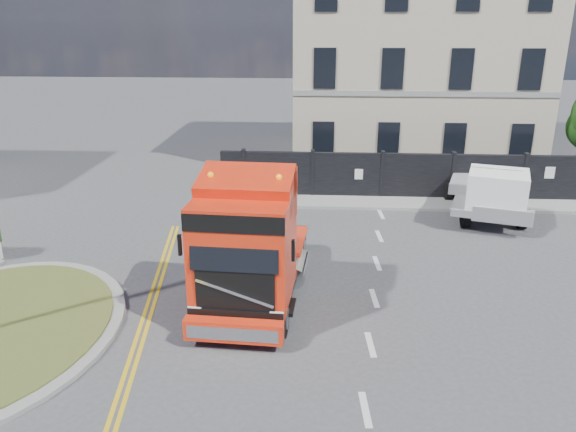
{
  "coord_description": "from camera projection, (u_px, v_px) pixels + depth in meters",
  "views": [
    {
      "loc": [
        1.4,
        -14.64,
        7.46
      ],
      "look_at": [
        0.41,
        1.31,
        1.8
      ],
      "focal_mm": 35.0,
      "sensor_mm": 36.0,
      "label": 1
    }
  ],
  "objects": [
    {
      "name": "pavement_far",
      "position": [
        430.0,
        204.0,
        23.59
      ],
      "size": [
        20.0,
        1.6,
        0.12
      ],
      "primitive_type": "cube",
      "color": "gray",
      "rests_on": "ground"
    },
    {
      "name": "hoarding_fence",
      "position": [
        441.0,
        177.0,
        24.09
      ],
      "size": [
        18.8,
        0.25,
        2.0
      ],
      "color": "black",
      "rests_on": "ground"
    },
    {
      "name": "ground",
      "position": [
        271.0,
        289.0,
        16.34
      ],
      "size": [
        120.0,
        120.0,
        0.0
      ],
      "primitive_type": "plane",
      "color": "#424244",
      "rests_on": "ground"
    },
    {
      "name": "flatbed_pickup",
      "position": [
        491.0,
        193.0,
        21.29
      ],
      "size": [
        3.5,
        5.66,
        2.17
      ],
      "rotation": [
        0.0,
        0.0,
        -0.3
      ],
      "color": "gray",
      "rests_on": "ground"
    },
    {
      "name": "georgian_building",
      "position": [
        411.0,
        52.0,
        29.59
      ],
      "size": [
        12.3,
        10.3,
        12.8
      ],
      "color": "#B4AB8F",
      "rests_on": "ground"
    },
    {
      "name": "truck",
      "position": [
        249.0,
        250.0,
        14.76
      ],
      "size": [
        2.72,
        6.45,
        3.79
      ],
      "rotation": [
        0.0,
        0.0,
        -0.06
      ],
      "color": "black",
      "rests_on": "ground"
    }
  ]
}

